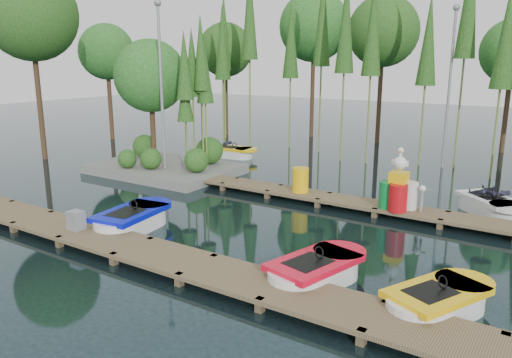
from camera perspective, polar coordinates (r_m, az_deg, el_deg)
The scene contains 16 objects.
ground_plane at distance 16.53m, azimuth -2.41°, elevation -3.82°, with size 90.00×90.00×0.00m, color #1C3035.
near_dock at distance 13.28m, azimuth -13.93°, elevation -7.62°, with size 18.00×1.50×0.50m.
far_dock at distance 18.00m, azimuth 4.84°, elevation -1.64°, with size 15.00×1.20×0.50m.
island at distance 22.43m, azimuth -10.78°, elevation 8.87°, with size 6.20×4.20×6.75m.
tree_screen at distance 25.98m, azimuth 7.91°, elevation 16.08°, with size 34.42×18.53×10.31m.
lamp_island at distance 21.25m, azimuth -10.83°, elevation 11.52°, with size 0.30×0.30×7.25m.
lamp_rear at distance 24.36m, azimuth 21.34°, elevation 11.09°, with size 0.30×0.30×7.25m.
boat_blue at distance 15.28m, azimuth -13.93°, elevation -4.61°, with size 1.66×3.02×0.97m.
boat_red at distance 11.53m, azimuth 6.84°, elevation -10.48°, with size 1.88×2.96×0.92m.
boat_yellow_near at distance 10.80m, azimuth 20.07°, elevation -13.09°, with size 2.15×2.83×0.87m.
boat_yellow_far at distance 25.61m, azimuth -2.68°, elevation 3.07°, with size 2.62×1.40×1.26m.
boat_white_far at distance 17.95m, azimuth 25.28°, elevation -2.79°, with size 2.81×2.73×1.28m.
utility_cabinet at distance 14.81m, azimuth -19.88°, elevation -4.47°, with size 0.43×0.36×0.53m, color gray.
yellow_barrel at distance 17.83m, azimuth 5.10°, elevation -0.10°, with size 0.58×0.58×0.88m, color yellow.
drum_cluster at distance 16.33m, azimuth 15.96°, elevation -1.37°, with size 1.14×1.05×1.97m.
seagull_post at distance 16.29m, azimuth 18.45°, elevation -1.63°, with size 0.52×0.28×0.84m.
Camera 1 is at (9.25, -12.78, 4.96)m, focal length 35.00 mm.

